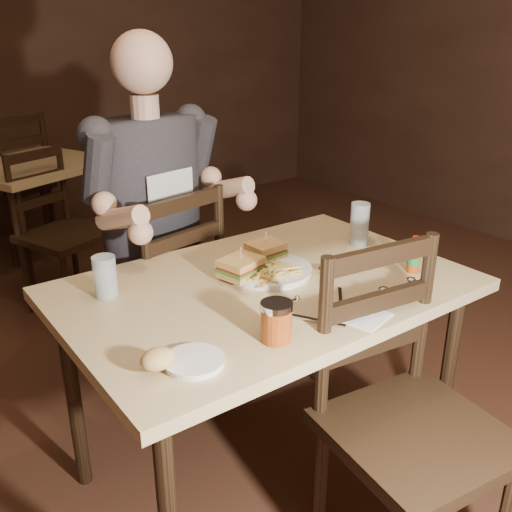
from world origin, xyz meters
TOP-DOWN VIEW (x-y plane):
  - room_shell at (0.00, 0.00)m, footprint 7.00×7.00m
  - main_table at (-0.02, 0.24)m, footprint 1.31×0.89m
  - bg_table at (-0.09, 2.50)m, footprint 1.03×1.03m
  - chair_far at (-0.08, 0.90)m, footprint 0.52×0.56m
  - chair_near at (0.07, -0.33)m, footprint 0.53×0.56m
  - bg_chair_far at (-0.09, 3.05)m, footprint 0.63×0.65m
  - bg_chair_near at (-0.09, 1.95)m, footprint 0.55×0.57m
  - diner at (-0.07, 0.85)m, footprint 0.67×0.57m
  - dinner_plate at (0.04, 0.29)m, footprint 0.29×0.29m
  - sandwich_left at (-0.06, 0.31)m, footprint 0.15×0.13m
  - sandwich_right at (0.09, 0.37)m, footprint 0.12×0.10m
  - fries_pile at (0.01, 0.24)m, footprint 0.22×0.16m
  - ketchup_dollop at (0.19, 0.18)m, footprint 0.05×0.05m
  - glass_left at (-0.46, 0.46)m, footprint 0.07×0.07m
  - glass_right at (0.49, 0.30)m, footprint 0.07×0.07m
  - hot_sauce at (0.44, 0.01)m, footprint 0.04×0.04m
  - salt_shaker at (0.28, -0.10)m, footprint 0.03×0.03m
  - pepper_shaker at (0.15, -0.11)m, footprint 0.04×0.04m
  - syrup_dispenser at (-0.22, -0.06)m, footprint 0.09×0.09m
  - napkin at (0.06, -0.11)m, footprint 0.16×0.16m
  - knife at (-0.08, -0.03)m, footprint 0.12×0.21m
  - fork at (0.09, 0.01)m, footprint 0.11×0.11m
  - side_plate at (-0.45, -0.03)m, footprint 0.15×0.15m
  - bread_roll at (-0.54, -0.00)m, footprint 0.09×0.07m

SIDE VIEW (x-z plane):
  - bg_chair_near at x=-0.09m, z-range 0.00..0.91m
  - chair_far at x=-0.08m, z-range 0.00..0.97m
  - chair_near at x=0.07m, z-range 0.00..0.99m
  - bg_chair_far at x=-0.09m, z-range 0.00..1.00m
  - bg_table at x=-0.09m, z-range 0.30..1.07m
  - main_table at x=-0.02m, z-range 0.31..1.08m
  - napkin at x=0.06m, z-range 0.77..0.77m
  - fork at x=0.09m, z-range 0.77..0.78m
  - knife at x=-0.08m, z-range 0.77..0.78m
  - side_plate at x=-0.45m, z-range 0.77..0.78m
  - dinner_plate at x=0.04m, z-range 0.77..0.79m
  - ketchup_dollop at x=0.19m, z-range 0.79..0.80m
  - salt_shaker at x=0.28m, z-range 0.77..0.83m
  - pepper_shaker at x=0.15m, z-range 0.77..0.83m
  - fries_pile at x=0.01m, z-range 0.79..0.82m
  - bread_roll at x=-0.54m, z-range 0.78..0.83m
  - syrup_dispenser at x=-0.22m, z-range 0.77..0.88m
  - hot_sauce at x=0.44m, z-range 0.77..0.90m
  - glass_left at x=-0.46m, z-range 0.77..0.90m
  - sandwich_right at x=0.09m, z-range 0.79..0.89m
  - sandwich_left at x=-0.06m, z-range 0.79..0.89m
  - glass_right at x=0.49m, z-range 0.77..0.93m
  - diner at x=-0.07m, z-range 0.50..1.53m
  - room_shell at x=0.00m, z-range -2.10..4.90m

